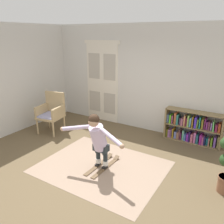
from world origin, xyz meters
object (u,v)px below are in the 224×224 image
(wicker_chair, at_px, (52,111))
(person_skier, at_px, (98,137))
(bookshelf, at_px, (193,129))
(skis_pair, at_px, (103,165))

(wicker_chair, distance_m, person_skier, 2.43)
(wicker_chair, relative_size, person_skier, 0.75)
(person_skier, bearing_deg, bookshelf, 60.96)
(skis_pair, bearing_deg, person_skier, -91.18)
(bookshelf, bearing_deg, skis_pair, -120.74)
(bookshelf, relative_size, wicker_chair, 1.27)
(bookshelf, bearing_deg, wicker_chair, -159.01)
(wicker_chair, xyz_separation_m, skis_pair, (2.23, -0.80, -0.56))
(wicker_chair, xyz_separation_m, person_skier, (2.23, -0.96, 0.14))
(person_skier, bearing_deg, skis_pair, 88.82)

